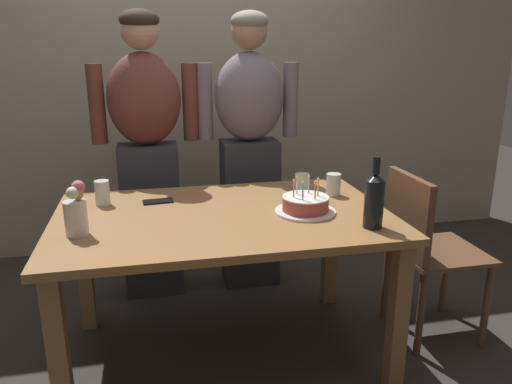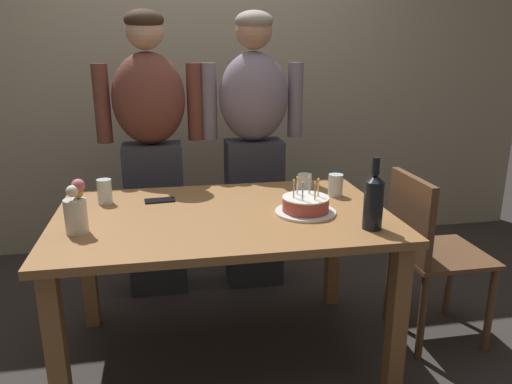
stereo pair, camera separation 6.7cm
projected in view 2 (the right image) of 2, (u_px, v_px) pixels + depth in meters
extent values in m
plane|color=#332D2B|center=(226.00, 354.00, 2.45)|extent=(10.00, 10.00, 0.00)
cube|color=tan|center=(196.00, 70.00, 3.54)|extent=(5.20, 0.10, 2.60)
cube|color=olive|center=(223.00, 217.00, 2.24)|extent=(1.50, 0.96, 0.03)
cube|color=olive|center=(57.00, 357.00, 1.84)|extent=(0.07, 0.07, 0.70)
cube|color=olive|center=(397.00, 322.00, 2.08)|extent=(0.07, 0.07, 0.70)
cube|color=olive|center=(88.00, 265.00, 2.62)|extent=(0.07, 0.07, 0.70)
cube|color=olive|center=(333.00, 247.00, 2.85)|extent=(0.07, 0.07, 0.70)
cylinder|color=white|center=(305.00, 212.00, 2.23)|extent=(0.28, 0.28, 0.01)
cylinder|color=#B24C42|center=(306.00, 204.00, 2.22)|extent=(0.21, 0.21, 0.06)
cylinder|color=silver|center=(306.00, 198.00, 2.21)|extent=(0.21, 0.21, 0.01)
cylinder|color=#93B7DB|center=(303.00, 193.00, 2.15)|extent=(0.01, 0.01, 0.07)
sphere|color=#F9C64C|center=(303.00, 183.00, 2.14)|extent=(0.01, 0.01, 0.01)
cylinder|color=#EAB266|center=(315.00, 192.00, 2.16)|extent=(0.01, 0.01, 0.07)
sphere|color=#F9C64C|center=(315.00, 183.00, 2.15)|extent=(0.01, 0.01, 0.01)
cylinder|color=#EAB266|center=(318.00, 189.00, 2.21)|extent=(0.01, 0.01, 0.07)
sphere|color=#F9C64C|center=(319.00, 179.00, 2.20)|extent=(0.01, 0.01, 0.01)
cylinder|color=#93B7DB|center=(309.00, 186.00, 2.25)|extent=(0.01, 0.01, 0.07)
sphere|color=#F9C64C|center=(310.00, 177.00, 2.24)|extent=(0.01, 0.01, 0.01)
cylinder|color=beige|center=(297.00, 187.00, 2.24)|extent=(0.01, 0.01, 0.07)
sphere|color=#F9C64C|center=(298.00, 177.00, 2.23)|extent=(0.01, 0.01, 0.01)
cylinder|color=pink|center=(294.00, 190.00, 2.19)|extent=(0.01, 0.01, 0.07)
sphere|color=#F9C64C|center=(294.00, 180.00, 2.18)|extent=(0.01, 0.01, 0.01)
cylinder|color=silver|center=(304.00, 183.00, 2.57)|extent=(0.07, 0.07, 0.09)
cylinder|color=silver|center=(336.00, 185.00, 2.48)|extent=(0.07, 0.07, 0.11)
cylinder|color=silver|center=(105.00, 191.00, 2.36)|extent=(0.07, 0.07, 0.12)
cylinder|color=black|center=(373.00, 205.00, 2.02)|extent=(0.08, 0.08, 0.20)
cone|color=black|center=(375.00, 178.00, 1.99)|extent=(0.08, 0.08, 0.03)
cylinder|color=black|center=(376.00, 166.00, 1.97)|extent=(0.03, 0.03, 0.07)
cube|color=black|center=(160.00, 200.00, 2.41)|extent=(0.15, 0.08, 0.01)
cylinder|color=silver|center=(76.00, 216.00, 1.98)|extent=(0.09, 0.09, 0.14)
sphere|color=gold|center=(78.00, 193.00, 1.97)|extent=(0.05, 0.05, 0.05)
sphere|color=silver|center=(72.00, 191.00, 1.94)|extent=(0.05, 0.05, 0.05)
sphere|color=#DB6670|center=(78.00, 186.00, 1.96)|extent=(0.05, 0.05, 0.05)
cube|color=#33333D|center=(156.00, 219.00, 3.00)|extent=(0.34, 0.23, 0.92)
ellipsoid|color=brown|center=(149.00, 99.00, 2.79)|extent=(0.41, 0.27, 0.52)
sphere|color=tan|center=(145.00, 30.00, 2.69)|extent=(0.21, 0.21, 0.21)
ellipsoid|color=#38281E|center=(144.00, 20.00, 2.66)|extent=(0.21, 0.21, 0.12)
cylinder|color=brown|center=(195.00, 102.00, 2.87)|extent=(0.09, 0.09, 0.44)
cylinder|color=brown|center=(102.00, 104.00, 2.78)|extent=(0.09, 0.09, 0.44)
cube|color=#33333D|center=(254.00, 213.00, 3.10)|extent=(0.34, 0.23, 0.92)
ellipsoid|color=slate|center=(254.00, 97.00, 2.90)|extent=(0.41, 0.27, 0.52)
sphere|color=tan|center=(254.00, 31.00, 2.79)|extent=(0.21, 0.21, 0.21)
ellipsoid|color=gray|center=(254.00, 21.00, 2.76)|extent=(0.21, 0.21, 0.12)
cylinder|color=slate|center=(295.00, 100.00, 2.98)|extent=(0.09, 0.09, 0.44)
cylinder|color=slate|center=(209.00, 102.00, 2.89)|extent=(0.09, 0.09, 0.44)
cube|color=brown|center=(442.00, 254.00, 2.49)|extent=(0.42, 0.42, 0.02)
cube|color=brown|center=(410.00, 217.00, 2.40)|extent=(0.04, 0.40, 0.40)
cylinder|color=brown|center=(490.00, 310.00, 2.42)|extent=(0.04, 0.04, 0.45)
cylinder|color=brown|center=(449.00, 278.00, 2.76)|extent=(0.04, 0.04, 0.45)
cylinder|color=brown|center=(422.00, 317.00, 2.35)|extent=(0.04, 0.04, 0.45)
cylinder|color=brown|center=(389.00, 283.00, 2.69)|extent=(0.04, 0.04, 0.45)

